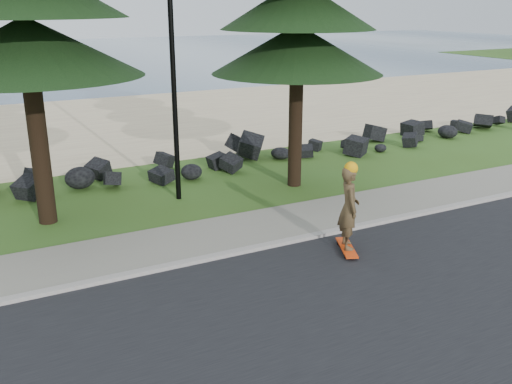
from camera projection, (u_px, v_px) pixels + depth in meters
ground at (226, 239)px, 13.17m from camera, size 160.00×160.00×0.00m
road at (340, 333)px, 9.37m from camera, size 160.00×7.00×0.02m
kerb at (244, 251)px, 12.40m from camera, size 160.00×0.20×0.10m
sidewalk at (223, 234)px, 13.33m from camera, size 160.00×2.00×0.08m
beach_sand at (92, 125)px, 25.40m from camera, size 160.00×15.00×0.01m
ocean at (12, 58)px, 56.18m from camera, size 160.00×58.00×0.01m
seawall_boulders at (153, 176)px, 17.89m from camera, size 60.00×2.40×1.10m
lamp_post at (172, 46)px, 14.57m from camera, size 0.25×0.14×8.14m
skateboarder at (349, 208)px, 12.14m from camera, size 0.67×1.11×2.03m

